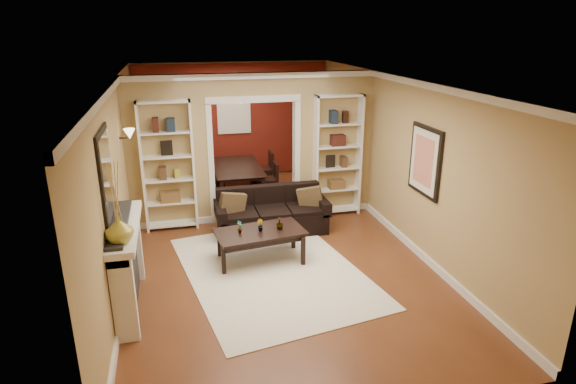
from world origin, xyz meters
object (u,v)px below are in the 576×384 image
object	(u,v)px
coffee_table	(260,246)
fireplace	(130,266)
dining_table	(239,180)
bookshelf_left	(168,167)
bookshelf_right	(337,156)
sofa	(272,211)

from	to	relation	value
coffee_table	fireplace	xyz separation A→B (m)	(-1.84, -0.88, 0.33)
coffee_table	dining_table	distance (m)	3.20
coffee_table	bookshelf_left	bearing A→B (deg)	120.36
coffee_table	bookshelf_left	size ratio (longest dim) A/B	0.58
coffee_table	bookshelf_right	distance (m)	2.60
bookshelf_right	dining_table	bearing A→B (deg)	137.16
bookshelf_left	dining_table	world-z (taller)	bookshelf_left
bookshelf_left	bookshelf_right	xyz separation A→B (m)	(3.10, 0.00, 0.00)
fireplace	coffee_table	bearing A→B (deg)	25.54
fireplace	bookshelf_right	bearing A→B (deg)	34.80
fireplace	dining_table	size ratio (longest dim) A/B	0.94
bookshelf_right	fireplace	xyz separation A→B (m)	(-3.64, -2.53, -0.57)
sofa	fireplace	bearing A→B (deg)	-139.12
sofa	bookshelf_right	bearing A→B (deg)	22.69
sofa	dining_table	bearing A→B (deg)	97.65
fireplace	dining_table	bearing A→B (deg)	64.27
sofa	bookshelf_right	size ratio (longest dim) A/B	0.85
fireplace	bookshelf_left	bearing A→B (deg)	77.95
coffee_table	bookshelf_right	bearing A→B (deg)	34.55
dining_table	fireplace	bearing A→B (deg)	154.27
bookshelf_left	bookshelf_right	world-z (taller)	same
dining_table	coffee_table	bearing A→B (deg)	177.81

